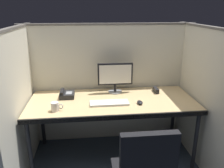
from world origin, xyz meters
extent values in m
cube|color=beige|center=(0.00, 0.74, 0.78)|extent=(2.20, 0.05, 1.55)
cube|color=#605B56|center=(0.00, 0.74, 1.56)|extent=(2.21, 0.06, 0.02)
cube|color=beige|center=(-0.99, 0.20, 0.78)|extent=(0.05, 1.40, 1.55)
cube|color=#605B56|center=(-0.99, 0.20, 1.56)|extent=(0.06, 1.41, 0.02)
cube|color=beige|center=(0.99, 0.20, 0.78)|extent=(0.05, 1.40, 1.55)
cube|color=#605B56|center=(0.99, 0.20, 1.56)|extent=(0.06, 1.41, 0.02)
cube|color=tan|center=(0.00, 0.30, 0.72)|extent=(1.90, 0.80, 0.04)
cube|color=black|center=(0.00, -0.09, 0.72)|extent=(1.90, 0.02, 0.05)
cylinder|color=black|center=(-0.89, -0.04, 0.35)|extent=(0.04, 0.04, 0.70)
cylinder|color=black|center=(0.89, -0.04, 0.35)|extent=(0.04, 0.04, 0.70)
cylinder|color=black|center=(-0.89, 0.64, 0.35)|extent=(0.04, 0.04, 0.70)
cylinder|color=black|center=(0.89, 0.64, 0.35)|extent=(0.04, 0.04, 0.70)
cube|color=black|center=(0.13, -0.83, 0.73)|extent=(0.40, 0.06, 0.48)
cylinder|color=gray|center=(0.06, 0.55, 0.75)|extent=(0.17, 0.17, 0.01)
cylinder|color=black|center=(0.06, 0.55, 0.80)|extent=(0.03, 0.03, 0.09)
cube|color=black|center=(0.06, 0.55, 0.98)|extent=(0.43, 0.03, 0.27)
cube|color=silver|center=(0.06, 0.54, 0.98)|extent=(0.39, 0.01, 0.23)
cube|color=silver|center=(-0.05, 0.20, 0.75)|extent=(0.43, 0.15, 0.02)
ellipsoid|color=black|center=(0.29, 0.16, 0.76)|extent=(0.06, 0.10, 0.03)
cylinder|color=#59595B|center=(0.29, 0.18, 0.77)|extent=(0.01, 0.01, 0.01)
cube|color=black|center=(-0.53, 0.45, 0.77)|extent=(0.17, 0.19, 0.06)
cube|color=black|center=(-0.58, 0.45, 0.81)|extent=(0.04, 0.17, 0.03)
cube|color=gray|center=(-0.50, 0.44, 0.80)|extent=(0.07, 0.09, 0.00)
cylinder|color=silver|center=(-0.62, 0.08, 0.79)|extent=(0.08, 0.08, 0.09)
torus|color=silver|center=(-0.56, 0.08, 0.79)|extent=(0.06, 0.01, 0.06)
cube|color=black|center=(0.57, 0.50, 0.77)|extent=(0.04, 0.15, 0.06)
camera|label=1|loc=(-0.26, -2.09, 1.75)|focal=36.17mm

